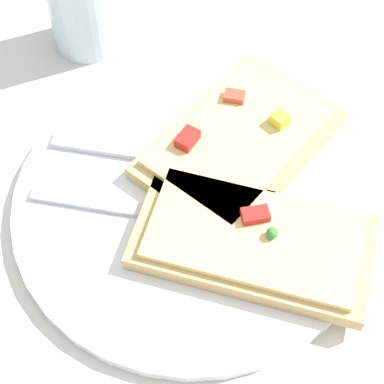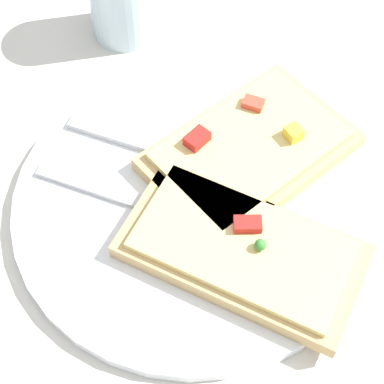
# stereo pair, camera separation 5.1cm
# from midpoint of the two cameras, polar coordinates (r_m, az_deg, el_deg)

# --- Properties ---
(ground_plane) EXTENTS (4.00, 4.00, 0.00)m
(ground_plane) POSITION_cam_midpoint_polar(r_m,az_deg,el_deg) (0.53, 2.75, -1.51)
(ground_plane) COLOR beige
(plate) EXTENTS (0.29, 0.29, 0.01)m
(plate) POSITION_cam_midpoint_polar(r_m,az_deg,el_deg) (0.53, 2.78, -1.17)
(plate) COLOR white
(plate) RESTS_ON ground
(fork) EXTENTS (0.16, 0.15, 0.01)m
(fork) POSITION_cam_midpoint_polar(r_m,az_deg,el_deg) (0.51, 0.17, -1.82)
(fork) COLOR silver
(fork) RESTS_ON plate
(knife) EXTENTS (0.16, 0.15, 0.01)m
(knife) POSITION_cam_midpoint_polar(r_m,az_deg,el_deg) (0.55, -0.36, 3.81)
(knife) COLOR silver
(knife) RESTS_ON plate
(pizza_slice_main) EXTENTS (0.19, 0.20, 0.03)m
(pizza_slice_main) POSITION_cam_midpoint_polar(r_m,az_deg,el_deg) (0.49, 7.51, -5.34)
(pizza_slice_main) COLOR tan
(pizza_slice_main) RESTS_ON plate
(pizza_slice_corner) EXTENTS (0.19, 0.16, 0.03)m
(pizza_slice_corner) POSITION_cam_midpoint_polar(r_m,az_deg,el_deg) (0.54, 7.87, 3.54)
(pizza_slice_corner) COLOR tan
(pizza_slice_corner) RESTS_ON plate
(crumb_scatter) EXTENTS (0.09, 0.07, 0.01)m
(crumb_scatter) POSITION_cam_midpoint_polar(r_m,az_deg,el_deg) (0.52, 7.65, -0.81)
(crumb_scatter) COLOR tan
(crumb_scatter) RESTS_ON plate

